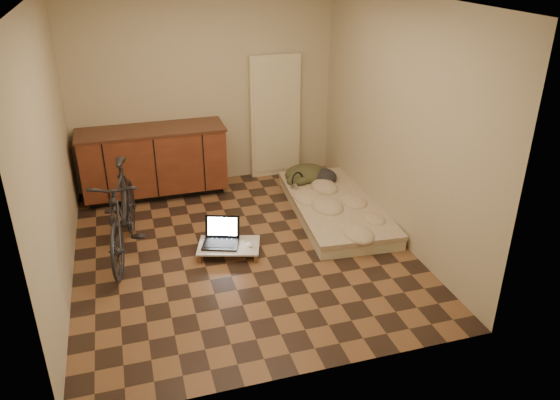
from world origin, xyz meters
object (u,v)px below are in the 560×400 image
object	(u,v)px
bicycle	(121,208)
laptop	(221,238)
futon	(335,207)
lap_desk	(229,246)

from	to	relation	value
bicycle	laptop	size ratio (longest dim) A/B	3.61
bicycle	futon	bearing A→B (deg)	14.26
lap_desk	laptop	xyz separation A→B (m)	(-0.07, 0.07, 0.07)
lap_desk	futon	bearing A→B (deg)	37.65
bicycle	laptop	bearing A→B (deg)	-5.51
bicycle	futon	world-z (taller)	bicycle
futon	laptop	bearing A→B (deg)	-158.08
lap_desk	bicycle	bearing A→B (deg)	179.38
bicycle	futon	distance (m)	2.55
laptop	lap_desk	bearing A→B (deg)	-27.57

